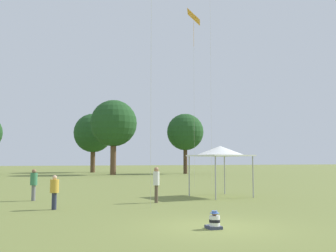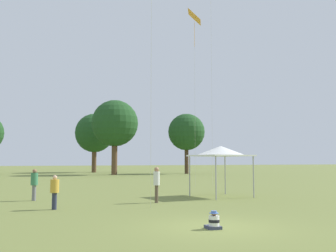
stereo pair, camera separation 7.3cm
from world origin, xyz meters
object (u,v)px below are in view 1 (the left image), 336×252
Objects in this scene: person_standing_0 at (156,181)px; distant_tree_1 at (114,124)px; distant_tree_3 at (93,133)px; distant_tree_0 at (185,132)px; person_standing_3 at (54,189)px; person_standing_2 at (34,182)px; seated_toddler at (214,222)px; kite_1 at (194,20)px; canopy_tent at (220,151)px.

person_standing_0 is 39.90m from distant_tree_1.
distant_tree_3 is (5.18, 51.44, 5.93)m from person_standing_0.
distant_tree_0 is at bearing -42.60° from distant_tree_3.
distant_tree_1 is at bearing -80.58° from person_standing_3.
person_standing_0 is 6.79m from person_standing_2.
distant_tree_1 is 12.63m from distant_tree_3.
distant_tree_0 is (18.89, 47.51, 6.51)m from seated_toddler.
person_standing_0 is at bearing -142.60° from person_standing_3.
distant_tree_0 reaches higher than person_standing_0.
kite_1 is (11.87, 11.24, 13.12)m from person_standing_3.
kite_1 is at bearing 76.44° from canopy_tent.
seated_toddler is 8.10m from person_standing_0.
kite_1 is at bearing -111.36° from distant_tree_0.
distant_tree_0 is at bearing 49.21° from kite_1.
kite_1 is (2.01, 8.33, 11.28)m from canopy_tent.
person_standing_0 reaches higher than seated_toddler.
canopy_tent is at bearing -92.29° from distant_tree_1.
seated_toddler is 8.24m from person_standing_3.
distant_tree_3 is (-1.51, 41.32, -6.97)m from kite_1.
seated_toddler is 12.46m from person_standing_2.
kite_1 reaches higher than seated_toddler.
kite_1 is 1.31× the size of distant_tree_1.
seated_toddler is at bearing -131.66° from kite_1.
person_standing_2 is at bearing -108.79° from distant_tree_1.
distant_tree_1 reaches higher than person_standing_0.
person_standing_3 is at bearing -105.83° from distant_tree_1.
seated_toddler is 0.06× the size of distant_tree_3.
person_standing_0 is (0.72, 8.02, 0.88)m from seated_toddler.
person_standing_3 is (-4.46, 6.90, 0.66)m from seated_toddler.
distant_tree_0 is at bearing -94.65° from person_standing_3.
canopy_tent is at bearing 63.91° from seated_toddler.
distant_tree_3 reaches higher than person_standing_0.
canopy_tent is 0.31× the size of distant_tree_1.
person_standing_2 is at bearing -123.66° from distant_tree_0.
person_standing_3 is 0.16× the size of distant_tree_0.
seated_toddler is at bearing -95.67° from distant_tree_3.
kite_1 is at bearing -87.91° from distant_tree_3.
distant_tree_1 reaches higher than distant_tree_3.
canopy_tent is 0.23× the size of kite_1.
distant_tree_0 reaches higher than canopy_tent.
person_standing_0 reaches higher than person_standing_3.
distant_tree_1 reaches higher than canopy_tent.
canopy_tent reaches higher than seated_toddler.
person_standing_2 reaches higher than seated_toddler.
person_standing_0 is 0.19× the size of distant_tree_0.
distant_tree_0 is (13.50, 37.70, 4.01)m from canopy_tent.
distant_tree_1 is (11.34, 39.98, 6.83)m from person_standing_3.
person_standing_2 is at bearing -103.01° from distant_tree_3.
canopy_tent is 0.36× the size of distant_tree_0.
distant_tree_3 is (-0.98, 12.57, -0.68)m from distant_tree_1.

